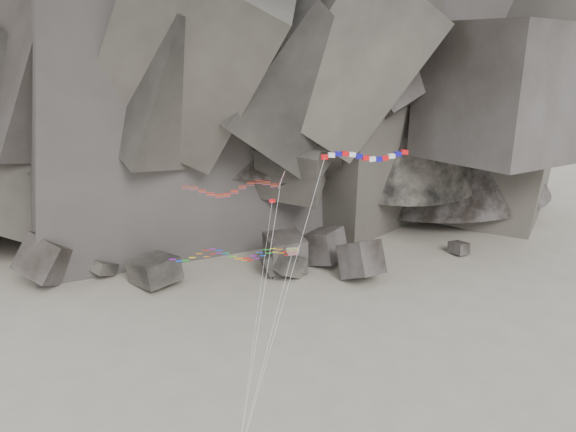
{
  "coord_description": "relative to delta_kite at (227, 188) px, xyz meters",
  "views": [
    {
      "loc": [
        -3.34,
        -49.28,
        35.33
      ],
      "look_at": [
        2.34,
        6.0,
        17.94
      ],
      "focal_mm": 35.0,
      "sensor_mm": 36.0,
      "label": 1
    }
  ],
  "objects": [
    {
      "name": "boulder_field",
      "position": [
        1.18,
        30.9,
        -19.89
      ],
      "size": [
        72.66,
        15.98,
        9.08
      ],
      "color": "#47423F",
      "rests_on": "ground"
    },
    {
      "name": "pennant_kite",
      "position": [
        3.32,
        -1.99,
        -5.65
      ],
      "size": [
        4.38,
        12.92,
        19.37
      ],
      "rotation": [
        0.0,
        0.0,
        0.01
      ],
      "color": "red",
      "rests_on": "ground"
    },
    {
      "name": "headland",
      "position": [
        3.79,
        68.64,
        19.68
      ],
      "size": [
        110.0,
        70.0,
        84.0
      ],
      "primitive_type": null,
      "color": "#514B42",
      "rests_on": "ground"
    },
    {
      "name": "ground",
      "position": [
        3.79,
        -1.36,
        -22.32
      ],
      "size": [
        260.0,
        260.0,
        0.0
      ],
      "primitive_type": "plane",
      "color": "gray",
      "rests_on": "ground"
    },
    {
      "name": "banner_kite",
      "position": [
        12.93,
        0.57,
        2.4
      ],
      "size": [
        17.22,
        13.42,
        23.9
      ],
      "rotation": [
        0.0,
        0.0,
        0.05
      ],
      "color": "red",
      "rests_on": "ground"
    },
    {
      "name": "delta_kite",
      "position": [
        0.0,
        0.0,
        0.0
      ],
      "size": [
        10.21,
        13.33,
        22.46
      ],
      "rotation": [
        0.0,
        0.0,
        -0.17
      ],
      "color": "red",
      "rests_on": "ground"
    },
    {
      "name": "parafoil_kite",
      "position": [
        -0.16,
        0.26,
        -6.68
      ],
      "size": [
        12.92,
        12.8,
        14.68
      ],
      "rotation": [
        0.0,
        0.0,
        -0.2
      ],
      "color": "yellow",
      "rests_on": "ground"
    }
  ]
}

